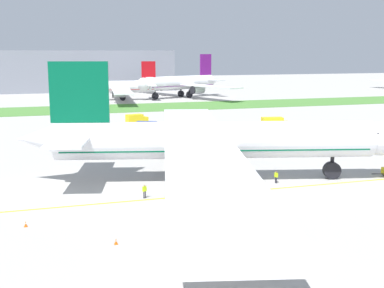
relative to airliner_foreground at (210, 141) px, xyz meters
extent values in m
plane|color=#ADAAA5|center=(0.58, -4.21, -5.50)|extent=(600.00, 600.00, 0.00)
cube|color=yellow|center=(0.58, -6.55, -5.49)|extent=(280.00, 0.36, 0.01)
cube|color=#4C8438|center=(0.58, 93.50, -5.45)|extent=(320.00, 24.00, 0.10)
cylinder|color=white|center=(0.76, -0.19, 0.15)|extent=(42.84, 15.23, 5.02)
cube|color=#055938|center=(0.76, -0.19, -0.73)|extent=(41.08, 14.43, 0.60)
sphere|color=white|center=(22.91, -5.70, 0.15)|extent=(4.77, 4.77, 4.77)
cone|color=white|center=(-22.25, 5.54, 0.53)|extent=(6.39, 5.47, 4.27)
cube|color=#055938|center=(-16.73, 4.16, 6.67)|extent=(7.61, 2.35, 8.03)
cube|color=white|center=(-16.35, 9.24, 0.90)|extent=(6.52, 8.93, 0.35)
cube|color=white|center=(-18.77, -0.50, 0.90)|extent=(6.52, 8.93, 0.35)
cube|color=white|center=(3.95, 21.50, -0.48)|extent=(18.48, 39.75, 0.40)
cube|color=white|center=(-6.59, -20.84, -0.48)|extent=(18.48, 39.75, 0.40)
cylinder|color=#B7BABF|center=(3.10, 12.76, -2.00)|extent=(5.29, 3.83, 2.76)
cylinder|color=black|center=(5.41, 12.18, -2.00)|extent=(1.10, 2.91, 2.90)
cylinder|color=#B7BABF|center=(-3.24, -12.72, -2.00)|extent=(5.29, 3.83, 2.76)
cylinder|color=black|center=(-0.93, -13.30, -2.00)|extent=(1.10, 2.91, 2.90)
cylinder|color=black|center=(16.58, -4.13, -3.33)|extent=(0.52, 0.52, 1.94)
cylinder|color=black|center=(16.58, -4.13, -4.31)|extent=(2.57, 1.62, 2.38)
cylinder|color=black|center=(-1.93, 3.20, -3.33)|extent=(0.52, 0.52, 1.94)
cylinder|color=black|center=(-1.93, 3.20, -4.31)|extent=(2.57, 1.62, 2.38)
cylinder|color=black|center=(-3.21, -1.92, -3.33)|extent=(0.52, 0.52, 1.94)
cylinder|color=black|center=(-3.21, -1.92, -4.31)|extent=(2.57, 1.62, 2.38)
cube|color=black|center=(22.18, -5.52, 0.78)|extent=(2.61, 4.08, 0.90)
sphere|color=black|center=(-14.47, 6.13, 0.60)|extent=(0.35, 0.35, 0.35)
sphere|color=black|center=(-9.95, 5.01, 0.60)|extent=(0.35, 0.35, 0.35)
sphere|color=black|center=(-5.43, 3.88, 0.60)|extent=(0.35, 0.35, 0.35)
sphere|color=black|center=(-0.91, 2.76, 0.60)|extent=(0.35, 0.35, 0.35)
sphere|color=black|center=(3.61, 1.63, 0.60)|extent=(0.35, 0.35, 0.35)
sphere|color=black|center=(8.13, 0.51, 0.60)|extent=(0.35, 0.35, 0.35)
sphere|color=black|center=(12.65, -0.61, 0.60)|extent=(0.35, 0.35, 0.35)
sphere|color=black|center=(17.17, -1.74, 0.60)|extent=(0.35, 0.35, 0.35)
cylinder|color=black|center=(22.96, -5.71, -4.90)|extent=(1.78, 0.55, 0.12)
cylinder|color=black|center=(8.05, -3.98, -5.08)|extent=(0.12, 0.12, 0.84)
cylinder|color=#BFE519|center=(7.98, -3.84, -4.39)|extent=(0.10, 0.10, 0.54)
cylinder|color=black|center=(8.13, -4.16, -5.08)|extent=(0.12, 0.12, 0.84)
cylinder|color=#BFE519|center=(8.19, -4.29, -4.39)|extent=(0.10, 0.10, 0.54)
cube|color=#BFE519|center=(8.09, -4.07, -4.36)|extent=(0.41, 0.50, 0.60)
sphere|color=#8C6647|center=(8.09, -4.07, -3.93)|extent=(0.23, 0.23, 0.23)
cylinder|color=black|center=(-10.37, -5.85, -5.07)|extent=(0.13, 0.13, 0.86)
cylinder|color=#BFE519|center=(-10.51, -5.91, -4.37)|extent=(0.10, 0.10, 0.55)
cylinder|color=black|center=(-10.18, -5.78, -5.07)|extent=(0.13, 0.13, 0.86)
cylinder|color=#BFE519|center=(-10.04, -5.73, -4.37)|extent=(0.10, 0.10, 0.55)
cube|color=#BFE519|center=(-10.28, -5.82, -4.34)|extent=(0.51, 0.39, 0.61)
sphere|color=tan|center=(-10.28, -5.82, -3.90)|extent=(0.23, 0.23, 0.23)
cube|color=#F2590C|center=(-15.88, -19.69, -5.48)|extent=(0.36, 0.36, 0.03)
cone|color=#F2590C|center=(-15.88, -19.69, -5.19)|extent=(0.28, 0.28, 0.55)
cylinder|color=white|center=(-15.88, -19.69, -5.17)|extent=(0.17, 0.17, 0.06)
cube|color=#F2590C|center=(-23.87, -12.25, -5.48)|extent=(0.36, 0.36, 0.03)
cone|color=#F2590C|center=(-23.87, -12.25, -5.19)|extent=(0.28, 0.28, 0.55)
cylinder|color=white|center=(-23.87, -12.25, -5.17)|extent=(0.17, 0.17, 0.06)
cube|color=yellow|center=(27.20, 36.34, -3.65)|extent=(4.85, 3.06, 2.79)
cube|color=yellow|center=(30.05, 35.85, -4.10)|extent=(2.11, 2.51, 1.89)
cube|color=#263347|center=(30.86, 35.71, -3.72)|extent=(0.41, 1.95, 0.83)
cylinder|color=black|center=(30.25, 37.00, -5.05)|extent=(0.94, 0.45, 0.90)
cylinder|color=black|center=(29.86, 34.70, -5.05)|extent=(0.94, 0.45, 0.90)
cylinder|color=black|center=(26.28, 37.68, -5.05)|extent=(0.94, 0.45, 0.90)
cylinder|color=black|center=(25.89, 35.37, -5.05)|extent=(0.94, 0.45, 0.90)
cube|color=yellow|center=(-0.22, 53.21, -3.82)|extent=(4.16, 3.07, 2.46)
cube|color=yellow|center=(2.10, 53.75, -4.16)|extent=(1.91, 2.47, 1.78)
cube|color=#263347|center=(2.76, 53.90, -3.80)|extent=(0.51, 1.89, 0.78)
cylinder|color=black|center=(1.85, 54.86, -5.05)|extent=(0.94, 0.50, 0.90)
cylinder|color=black|center=(2.36, 52.63, -5.05)|extent=(0.94, 0.50, 0.90)
cylinder|color=black|center=(-1.39, 54.11, -5.05)|extent=(0.94, 0.50, 0.90)
cylinder|color=black|center=(-0.87, 51.88, -5.05)|extent=(0.94, 0.50, 0.90)
cube|color=#33478C|center=(-0.26, 39.74, -3.79)|extent=(4.61, 3.62, 2.52)
cube|color=#33478C|center=(-2.64, 40.84, -4.22)|extent=(2.29, 2.49, 1.66)
cube|color=#263347|center=(-3.32, 41.15, -3.89)|extent=(0.81, 1.63, 0.73)
cylinder|color=black|center=(-3.08, 39.89, -5.05)|extent=(0.94, 0.65, 0.90)
cylinder|color=black|center=(-2.21, 41.79, -5.05)|extent=(0.94, 0.65, 0.90)
cylinder|color=black|center=(0.23, 38.36, -5.05)|extent=(0.94, 0.65, 0.90)
cylinder|color=black|center=(1.11, 40.26, -5.05)|extent=(0.94, 0.65, 0.90)
cylinder|color=white|center=(5.85, 120.79, -0.62)|extent=(28.84, 7.42, 4.34)
cube|color=#B20C14|center=(5.85, 120.79, -1.38)|extent=(27.67, 6.95, 0.52)
sphere|color=white|center=(-9.52, 122.47, -0.62)|extent=(4.12, 4.12, 4.12)
cone|color=white|center=(21.97, 119.03, -0.29)|extent=(5.14, 4.18, 3.69)
cube|color=#B20C14|center=(17.76, 119.49, 5.02)|extent=(5.15, 0.99, 6.94)
cube|color=white|center=(17.85, 115.11, 0.03)|extent=(3.88, 7.24, 0.30)
cube|color=white|center=(18.80, 123.74, 0.03)|extent=(3.88, 7.24, 0.30)
cube|color=white|center=(5.63, 105.72, -1.16)|extent=(9.03, 26.21, 0.35)
cube|color=white|center=(8.90, 135.56, -1.16)|extent=(9.03, 26.21, 0.35)
cylinder|color=#B7BABF|center=(5.41, 111.55, -2.47)|extent=(4.36, 2.82, 2.39)
cylinder|color=black|center=(3.36, 111.78, -2.47)|extent=(0.63, 2.53, 2.51)
cylinder|color=#B7BABF|center=(7.42, 129.91, -2.47)|extent=(4.36, 2.82, 2.39)
cylinder|color=black|center=(5.37, 130.13, -2.47)|extent=(0.63, 2.53, 2.51)
cylinder|color=black|center=(-4.93, 121.97, -3.63)|extent=(0.45, 0.45, 1.68)
cylinder|color=black|center=(-4.93, 121.97, -4.47)|extent=(2.15, 1.15, 2.06)
cylinder|color=black|center=(7.87, 118.28, -3.63)|extent=(0.45, 0.45, 1.68)
cylinder|color=black|center=(7.87, 118.28, -4.47)|extent=(2.15, 1.15, 2.06)
cylinder|color=black|center=(8.36, 122.81, -3.63)|extent=(0.45, 0.45, 1.68)
cylinder|color=black|center=(8.36, 122.81, -4.47)|extent=(2.15, 1.15, 2.06)
cylinder|color=white|center=(31.08, 124.27, 0.26)|extent=(30.23, 15.81, 5.12)
cube|color=#661472|center=(31.08, 124.27, -0.63)|extent=(28.95, 14.99, 0.61)
sphere|color=white|center=(15.58, 118.23, 0.26)|extent=(4.86, 4.86, 4.86)
cone|color=white|center=(47.41, 130.62, 0.65)|extent=(6.83, 6.10, 4.35)
cube|color=#661472|center=(43.00, 128.91, 6.92)|extent=(5.29, 2.47, 8.19)
cube|color=white|center=(45.42, 124.36, 1.03)|extent=(6.09, 8.85, 0.36)
cube|color=white|center=(41.71, 133.90, 1.03)|extent=(6.09, 8.85, 0.36)
cube|color=white|center=(38.40, 109.67, -0.38)|extent=(16.18, 27.96, 0.41)
cube|color=white|center=(26.60, 139.97, -0.38)|extent=(16.18, 27.96, 0.41)
cylinder|color=#B7BABF|center=(35.31, 115.08, -1.93)|extent=(5.55, 4.39, 2.82)
cylinder|color=black|center=(33.04, 114.20, -1.93)|extent=(1.47, 2.91, 2.96)
cylinder|color=#B7BABF|center=(27.99, 133.89, -1.93)|extent=(5.55, 4.39, 2.82)
cylinder|color=black|center=(25.72, 133.01, -1.93)|extent=(1.47, 2.91, 2.96)
cylinder|color=black|center=(20.30, 120.07, -3.29)|extent=(0.53, 0.53, 1.98)
cylinder|color=black|center=(20.30, 120.07, -4.28)|extent=(2.66, 1.90, 2.43)
cylinder|color=black|center=(34.33, 122.65, -3.29)|extent=(0.53, 0.53, 1.98)
cylinder|color=black|center=(34.33, 122.65, -4.28)|extent=(2.66, 1.90, 2.43)
cylinder|color=black|center=(32.38, 127.65, -3.29)|extent=(0.53, 0.53, 1.98)
cylinder|color=black|center=(32.38, 127.65, -4.28)|extent=(2.66, 1.90, 2.43)
cube|color=gray|center=(-13.13, 170.07, 3.50)|extent=(103.75, 20.00, 18.00)
camera|label=1|loc=(-22.24, -63.94, 11.91)|focal=47.48mm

